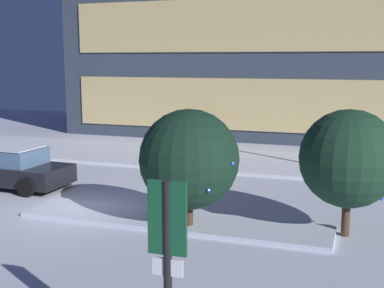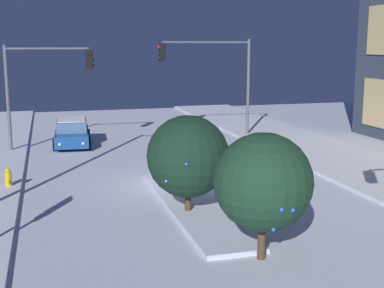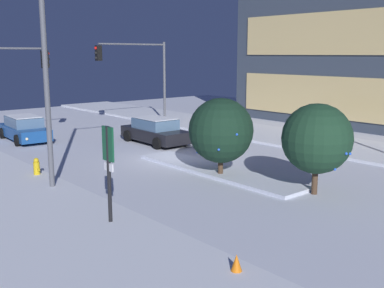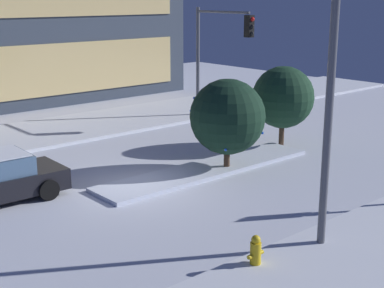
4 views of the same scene
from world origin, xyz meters
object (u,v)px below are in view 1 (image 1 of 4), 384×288
car_far (8,168)px  decorated_tree_median (189,159)px  parking_info_sign (168,259)px  decorated_tree_left_of_median (349,159)px

car_far → decorated_tree_median: size_ratio=1.43×
parking_info_sign → decorated_tree_left_of_median: decorated_tree_left_of_median is taller
decorated_tree_median → decorated_tree_left_of_median: size_ratio=0.99×
parking_info_sign → decorated_tree_left_of_median: bearing=-16.7°
parking_info_sign → decorated_tree_median: (-2.00, 6.56, 0.02)m
parking_info_sign → car_far: bearing=46.8°
car_far → parking_info_sign: parking_info_sign is taller
decorated_tree_median → decorated_tree_left_of_median: (4.09, 0.89, 0.11)m
decorated_tree_left_of_median → car_far: bearing=172.9°
parking_info_sign → decorated_tree_median: 6.86m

